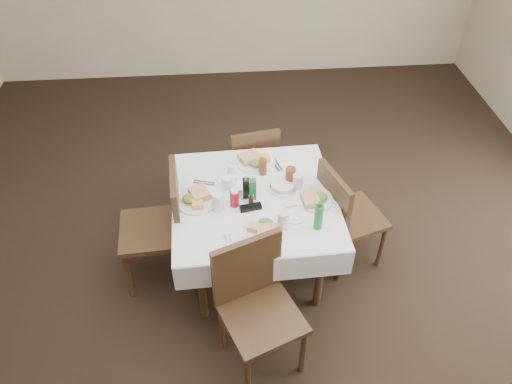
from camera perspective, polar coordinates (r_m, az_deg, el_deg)
The scene contains 33 objects.
ground_plane at distance 4.08m, azimuth 0.27°, elevation -10.22°, with size 7.00×7.00×0.00m, color black.
room_shell at distance 2.93m, azimuth 0.37°, elevation 10.87°, with size 6.04×7.04×2.80m.
dining_table at distance 3.70m, azimuth -0.18°, elevation -1.68°, with size 1.24×1.24×0.76m.
chair_north at distance 4.40m, azimuth -0.36°, elevation 3.52°, with size 0.48×0.48×0.87m.
chair_south at distance 3.28m, azimuth -0.09°, elevation -12.09°, with size 0.61×0.61×1.00m.
chair_east at distance 3.90m, azimuth 9.91°, elevation -2.32°, with size 0.57×0.57×0.95m.
chair_west at distance 3.80m, azimuth -10.57°, elevation -3.22°, with size 0.50×0.50×1.00m.
meal_north at distance 3.94m, azimuth -0.10°, elevation 3.64°, with size 0.31×0.31×0.07m.
meal_south at distance 3.37m, azimuth 0.97°, elevation -4.34°, with size 0.29×0.29×0.06m.
meal_east at distance 3.63m, azimuth 6.60°, elevation -0.69°, with size 0.28×0.28×0.06m.
meal_west at distance 3.62m, azimuth -6.80°, elevation -0.73°, with size 0.30×0.30×0.06m.
side_plate_a at distance 3.82m, azimuth -3.66°, elevation 1.75°, with size 0.15×0.15×0.01m.
side_plate_b at distance 3.51m, azimuth 4.40°, elevation -2.65°, with size 0.18×0.18×0.01m.
water_n at distance 3.79m, azimuth -2.87°, elevation 2.44°, with size 0.06×0.06×0.11m.
water_s at distance 3.38m, azimuth 3.10°, elevation -3.27°, with size 0.08×0.08×0.14m.
water_e at distance 3.68m, azimuth 4.78°, elevation 1.15°, with size 0.07×0.07×0.14m.
water_w at distance 3.51m, azimuth -4.39°, elevation -1.09°, with size 0.08×0.08×0.15m.
iced_tea_a at distance 3.81m, azimuth 0.77°, elevation 2.91°, with size 0.06×0.06×0.13m.
iced_tea_b at distance 3.70m, azimuth 3.96°, elevation 1.72°, with size 0.08×0.08×0.16m.
bread_basket at distance 3.69m, azimuth 3.07°, elevation 0.62°, with size 0.19×0.19×0.06m.
oil_cruet_dark at distance 3.59m, azimuth -1.14°, elevation 0.53°, with size 0.05×0.05×0.21m.
oil_cruet_green at distance 3.58m, azimuth -0.40°, elevation 0.42°, with size 0.05×0.05×0.21m.
ketchup_bottle at distance 3.54m, azimuth -2.49°, elevation -0.70°, with size 0.07×0.07×0.14m.
salt_shaker at distance 3.62m, azimuth -1.79°, elevation -0.31°, with size 0.03×0.03×0.07m.
pepper_shaker at distance 3.57m, azimuth -0.57°, elevation -0.73°, with size 0.04×0.04×0.09m.
coffee_mug at distance 3.70m, azimuth -3.22°, elevation 1.01°, with size 0.15×0.14×0.10m.
sunglasses at distance 3.54m, azimuth -0.62°, elevation -1.77°, with size 0.16×0.08×0.03m.
green_bottle at distance 3.38m, azimuth 7.18°, elevation -2.80°, with size 0.06×0.06×0.23m.
sugar_caddy at distance 3.56m, azimuth 3.92°, elevation -1.48°, with size 0.08×0.05×0.04m.
cutlery_n at distance 3.93m, azimuth 2.33°, elevation 3.17°, with size 0.09×0.19×0.01m.
cutlery_s at distance 3.31m, azimuth -3.04°, elevation -6.00°, with size 0.07×0.19×0.01m.
cutlery_e at distance 3.58m, azimuth 6.29°, elevation -1.77°, with size 0.21×0.11×0.01m.
cutlery_w at distance 3.78m, azimuth -5.95°, elevation 1.04°, with size 0.17×0.09×0.01m.
Camera 1 is at (-0.23, -2.51, 3.21)m, focal length 35.00 mm.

